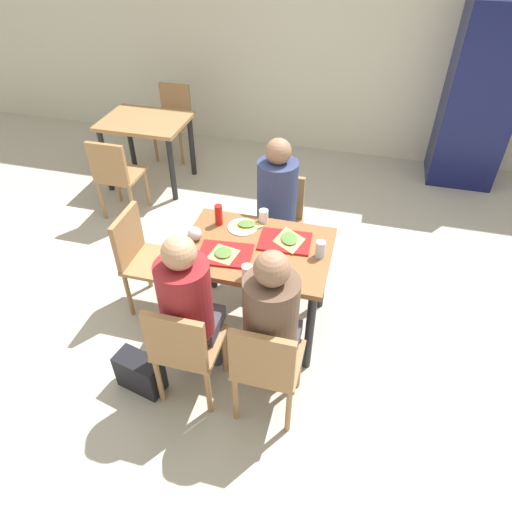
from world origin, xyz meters
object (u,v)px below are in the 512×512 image
Objects in this scene: foil_bundle at (195,234)px; pizza_slice_c at (247,224)px; handbag at (140,373)px; condiment_bottle at (219,215)px; chair_left_end at (143,255)px; background_chair_far at (174,116)px; pizza_slice_b at (289,239)px; chair_near_right at (266,364)px; plastic_cup_a at (264,216)px; plastic_cup_b at (247,272)px; soda_can at (320,249)px; person_in_red at (189,303)px; pizza_slice_a at (223,253)px; chair_near_left at (184,347)px; tray_red_near at (225,254)px; person_in_brown_jacket at (272,319)px; tray_red_far at (285,241)px; chair_far_side at (279,217)px; background_chair_near at (116,173)px; paper_plate_near_edge at (271,270)px; main_table at (256,260)px; paper_plate_center at (243,227)px; background_table at (146,131)px; person_far_side at (276,202)px.

pizza_slice_c is at bearing 38.47° from foil_bundle.
condiment_bottle is at bearing 74.48° from handbag.
chair_left_end is 2.69m from background_chair_far.
pizza_slice_b is at bearing -51.72° from background_chair_far.
chair_near_right is 8.57× the size of plastic_cup_a.
soda_can is at bearing 39.10° from plastic_cup_b.
condiment_bottle is (-0.36, 0.52, 0.03)m from plastic_cup_b.
chair_left_end is at bearing 161.07° from plastic_cup_b.
person_in_red is 0.95m from soda_can.
chair_near_right is 3.53× the size of pizza_slice_a.
chair_near_left is 0.68m from tray_red_near.
tray_red_far is (-0.08, 0.73, 0.01)m from person_in_brown_jacket.
tray_red_far is at bearing -74.31° from chair_far_side.
soda_can is 0.76× the size of condiment_bottle.
soda_can is at bearing 13.54° from tray_red_near.
soda_can is 0.14× the size of background_chair_far.
background_chair_near is at bearing 128.17° from chair_near_left.
main_table is at bearing 127.06° from paper_plate_near_edge.
background_chair_near reaches higher than plastic_cup_a.
chair_left_end is at bearing 168.98° from paper_plate_near_edge.
pizza_slice_a is 2.43× the size of foil_bundle.
person_in_brown_jacket reaches higher than tray_red_near.
condiment_bottle is at bearing -32.83° from background_chair_near.
tray_red_near is 3.60× the size of plastic_cup_a.
pizza_slice_a is at bearing -95.48° from paper_plate_center.
background_chair_near reaches higher than tray_red_near.
background_table is 0.74m from background_chair_near.
person_in_red is 0.85m from pizza_slice_c.
tray_red_near is 2.95× the size of soda_can.
paper_plate_center is (-0.41, 0.82, 0.01)m from person_in_brown_jacket.
chair_far_side is at bearing 79.33° from person_in_red.
person_in_red is 0.63m from foil_bundle.
tray_red_near is at bearing 82.93° from chair_near_left.
person_far_side is at bearing 85.06° from plastic_cup_a.
pizza_slice_b is 2.68× the size of plastic_cup_a.
person_in_red reaches higher than paper_plate_near_edge.
handbag is at bearing -132.32° from pizza_slice_b.
chair_near_right reaches higher than paper_plate_near_edge.
person_in_brown_jacket reaches higher than pizza_slice_c.
foil_bundle is at bearing -177.57° from soda_can.
person_in_brown_jacket is 0.65m from pizza_slice_a.
person_in_red is at bearing -133.58° from plastic_cup_b.
background_chair_near reaches higher than paper_plate_center.
chair_near_right is at bearing -84.90° from tray_red_far.
chair_near_left is 0.99m from chair_left_end.
plastic_cup_b reaches higher than pizza_slice_c.
plastic_cup_a is 0.11× the size of background_table.
chair_near_left is at bearing -126.91° from paper_plate_near_edge.
tray_red_far is 1.34m from handbag.
pizza_slice_c is 1.30× the size of condiment_bottle.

